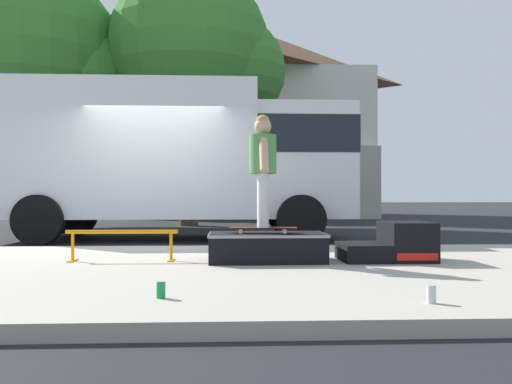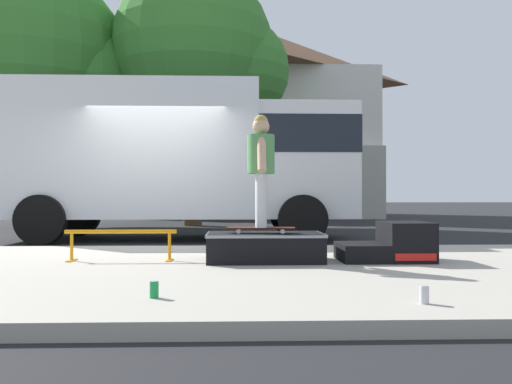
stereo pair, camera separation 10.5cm
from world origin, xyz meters
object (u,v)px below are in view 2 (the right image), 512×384
at_px(soda_can, 154,289).
at_px(street_tree_main, 202,55).
at_px(kicker_ramp, 392,245).
at_px(skateboard, 261,228).
at_px(box_truck, 181,155).
at_px(skater_kid, 261,161).
at_px(grind_rail, 121,238).
at_px(skate_box, 265,246).
at_px(street_tree_neighbour, 46,66).
at_px(soda_can_b, 424,295).

xyz_separation_m(soda_can, street_tree_main, (-0.43, 12.04, 4.88)).
distance_m(kicker_ramp, soda_can, 3.28).
relative_size(kicker_ramp, skateboard, 1.31).
bearing_deg(box_truck, skater_kid, -73.41).
height_order(grind_rail, skater_kid, skater_kid).
bearing_deg(soda_can, grind_rail, 107.69).
height_order(skate_box, box_truck, box_truck).
xyz_separation_m(skate_box, grind_rail, (-1.67, 0.10, 0.09)).
bearing_deg(skateboard, soda_can, -111.83).
xyz_separation_m(skate_box, soda_can, (-0.93, -2.22, -0.11)).
distance_m(grind_rail, street_tree_main, 10.79).
height_order(soda_can, street_tree_main, street_tree_main).
xyz_separation_m(street_tree_main, street_tree_neighbour, (-4.60, 0.05, -0.35)).
bearing_deg(soda_can, skate_box, 67.28).
xyz_separation_m(skate_box, skateboard, (-0.05, -0.02, 0.20)).
relative_size(soda_can, street_tree_neighbour, 0.02).
xyz_separation_m(kicker_ramp, street_tree_main, (-2.84, 9.82, 4.75)).
bearing_deg(kicker_ramp, box_truck, 121.92).
height_order(skateboard, soda_can, skateboard).
distance_m(skate_box, skater_kid, 0.98).
height_order(skater_kid, box_truck, box_truck).
xyz_separation_m(soda_can, soda_can_b, (1.91, -0.28, 0.00)).
bearing_deg(box_truck, soda_can, -85.67).
height_order(skate_box, kicker_ramp, kicker_ramp).
bearing_deg(skate_box, skater_kid, -159.70).
distance_m(street_tree_main, street_tree_neighbour, 4.61).
bearing_deg(soda_can_b, street_tree_main, 100.77).
bearing_deg(street_tree_main, grind_rail, -91.83).
height_order(grind_rail, soda_can_b, grind_rail).
distance_m(skate_box, kicker_ramp, 1.48).
height_order(kicker_ramp, soda_can_b, kicker_ramp).
relative_size(kicker_ramp, box_truck, 0.15).
relative_size(skateboard, soda_can_b, 6.30).
bearing_deg(street_tree_neighbour, grind_rail, -66.30).
bearing_deg(box_truck, street_tree_neighbour, 131.12).
relative_size(kicker_ramp, soda_can, 8.24).
xyz_separation_m(grind_rail, skater_kid, (1.63, -0.12, 0.89)).
xyz_separation_m(grind_rail, soda_can, (0.74, -2.33, -0.20)).
bearing_deg(street_tree_main, skate_box, -82.09).
xyz_separation_m(kicker_ramp, soda_can, (-2.41, -2.22, -0.12)).
height_order(soda_can_b, street_tree_main, street_tree_main).
bearing_deg(street_tree_neighbour, skate_box, -58.87).
distance_m(grind_rail, soda_can_b, 3.73).
relative_size(skate_box, soda_can_b, 10.60).
bearing_deg(skateboard, street_tree_main, 97.62).
height_order(skateboard, box_truck, box_truck).
bearing_deg(street_tree_main, skateboard, -82.38).
relative_size(skate_box, skateboard, 1.68).
xyz_separation_m(skater_kid, box_truck, (-1.41, 4.73, 0.43)).
bearing_deg(skater_kid, street_tree_main, 97.62).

